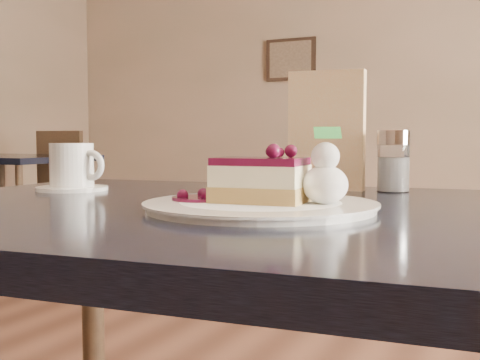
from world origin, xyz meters
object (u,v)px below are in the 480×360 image
at_px(dessert_plate, 260,207).
at_px(cheesecake_slice, 260,180).
at_px(coffee_set, 73,169).
at_px(bg_table_far_left, 12,253).
at_px(main_table, 272,261).

bearing_deg(dessert_plate, cheesecake_slice, 0.00).
relative_size(cheesecake_slice, coffee_set, 0.92).
relative_size(cheesecake_slice, bg_table_far_left, 0.07).
bearing_deg(dessert_plate, bg_table_far_left, 141.77).
height_order(dessert_plate, cheesecake_slice, cheesecake_slice).
height_order(main_table, cheesecake_slice, cheesecake_slice).
xyz_separation_m(dessert_plate, cheesecake_slice, (0.00, 0.00, 0.04)).
bearing_deg(main_table, bg_table_far_left, 137.58).
height_order(main_table, dessert_plate, dessert_plate).
bearing_deg(main_table, dessert_plate, -90.00).
relative_size(main_table, cheesecake_slice, 9.97).
distance_m(dessert_plate, coffee_set, 0.51).
distance_m(coffee_set, bg_table_far_left, 3.62).
relative_size(main_table, dessert_plate, 4.15).
xyz_separation_m(dessert_plate, coffee_set, (-0.49, 0.15, 0.04)).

